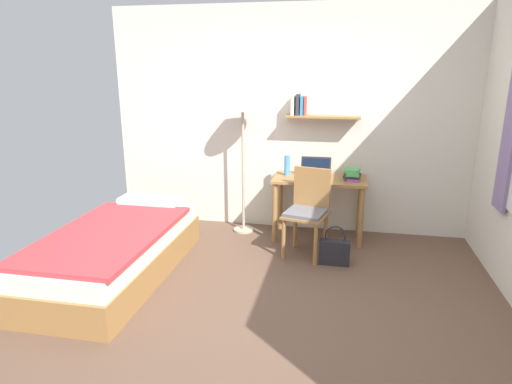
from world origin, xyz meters
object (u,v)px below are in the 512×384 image
(desk_chair, at_px, (308,208))
(book_stack, at_px, (352,174))
(bed, at_px, (117,251))
(standing_lamp, at_px, (243,110))
(water_bottle, at_px, (287,166))
(handbag, at_px, (334,251))
(desk, at_px, (319,190))
(laptop, at_px, (315,172))

(desk_chair, xyz_separation_m, book_stack, (0.44, 0.48, 0.27))
(bed, xyz_separation_m, standing_lamp, (0.91, 1.37, 1.21))
(water_bottle, relative_size, handbag, 0.57)
(bed, bearing_deg, handbag, 17.46)
(desk, xyz_separation_m, book_stack, (0.36, -0.01, 0.20))
(water_bottle, height_order, book_stack, water_bottle)
(laptop, bearing_deg, water_bottle, 178.51)
(handbag, bearing_deg, standing_lamp, 146.11)
(desk, height_order, water_bottle, water_bottle)
(desk, distance_m, desk_chair, 0.50)
(laptop, height_order, book_stack, laptop)
(standing_lamp, relative_size, handbag, 4.09)
(desk_chair, relative_size, standing_lamp, 0.55)
(bed, xyz_separation_m, book_stack, (2.16, 1.32, 0.53))
(bed, height_order, desk_chair, desk_chair)
(desk, distance_m, handbag, 0.85)
(bed, distance_m, desk_chair, 1.93)
(desk, relative_size, book_stack, 4.37)
(bed, bearing_deg, desk, 36.59)
(desk, height_order, desk_chair, desk_chair)
(bed, xyz_separation_m, desk, (1.80, 1.34, 0.34))
(desk, xyz_separation_m, laptop, (-0.05, 0.04, 0.19))
(laptop, bearing_deg, desk, -39.30)
(desk, relative_size, desk_chair, 1.14)
(desk, bearing_deg, water_bottle, 172.48)
(bed, distance_m, standing_lamp, 2.04)
(standing_lamp, xyz_separation_m, laptop, (0.84, 0.01, -0.68))
(desk_chair, relative_size, laptop, 2.64)
(bed, xyz_separation_m, desk_chair, (1.71, 0.85, 0.26))
(bed, xyz_separation_m, laptop, (1.75, 1.38, 0.53))
(book_stack, bearing_deg, desk_chair, -132.96)
(bed, relative_size, desk, 1.97)
(standing_lamp, xyz_separation_m, book_stack, (1.25, -0.05, -0.68))
(bed, bearing_deg, desk_chair, 26.34)
(desk, relative_size, laptop, 3.02)
(handbag, bearing_deg, book_stack, 78.12)
(book_stack, bearing_deg, laptop, 172.73)
(bed, bearing_deg, laptop, 38.21)
(bed, relative_size, water_bottle, 8.82)
(book_stack, height_order, handbag, book_stack)
(desk_chair, height_order, laptop, laptop)
(standing_lamp, relative_size, laptop, 4.85)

